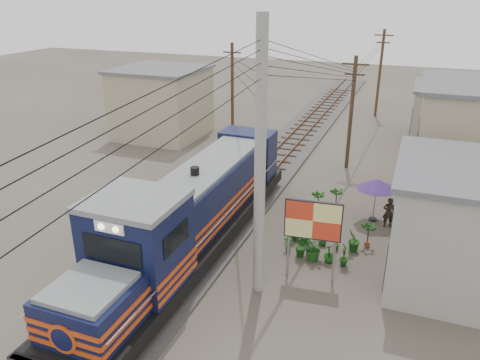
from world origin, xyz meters
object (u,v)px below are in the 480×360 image
at_px(billboard, 313,223).
at_px(vendor, 389,212).
at_px(market_umbrella, 377,184).
at_px(locomotive, 190,217).

distance_m(billboard, vendor, 6.40).
bearing_deg(market_umbrella, locomotive, -138.63).
distance_m(locomotive, vendor, 9.60).
xyz_separation_m(billboard, vendor, (2.48, 5.64, -1.72)).
bearing_deg(locomotive, market_umbrella, 41.37).
distance_m(market_umbrella, vendor, 1.44).
distance_m(locomotive, billboard, 5.22).
bearing_deg(locomotive, billboard, 0.54).
relative_size(locomotive, billboard, 5.02).
height_order(market_umbrella, vendor, market_umbrella).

